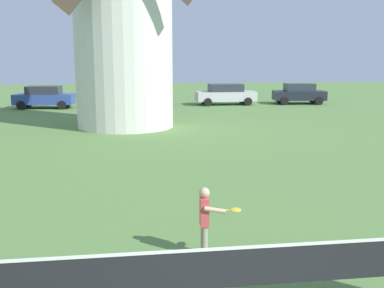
{
  "coord_description": "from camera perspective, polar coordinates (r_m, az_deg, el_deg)",
  "views": [
    {
      "loc": [
        -1.15,
        -3.29,
        3.51
      ],
      "look_at": [
        -0.08,
        4.36,
        2.04
      ],
      "focal_mm": 42.55,
      "sensor_mm": 36.0,
      "label": 1
    }
  ],
  "objects": [
    {
      "name": "parked_car_black",
      "position": [
        36.03,
        13.28,
        6.2
      ],
      "size": [
        4.03,
        2.2,
        1.56
      ],
      "color": "#1E232D",
      "rests_on": "ground_plane"
    },
    {
      "name": "parked_car_silver",
      "position": [
        34.51,
        4.24,
        6.27
      ],
      "size": [
        4.48,
        1.93,
        1.56
      ],
      "color": "silver",
      "rests_on": "ground_plane"
    },
    {
      "name": "windmill",
      "position": [
        23.62,
        -8.69,
        17.35
      ],
      "size": [
        6.89,
        5.61,
        12.16
      ],
      "color": "silver",
      "rests_on": "ground_plane"
    },
    {
      "name": "player_far",
      "position": [
        8.2,
        1.72,
        -9.16
      ],
      "size": [
        0.72,
        0.55,
        1.26
      ],
      "color": "#9E937F",
      "rests_on": "ground_plane"
    },
    {
      "name": "parked_car_red",
      "position": [
        33.59,
        -6.36,
        6.1
      ],
      "size": [
        4.17,
        1.97,
        1.56
      ],
      "color": "red",
      "rests_on": "ground_plane"
    },
    {
      "name": "tennis_net",
      "position": [
        6.41,
        2.56,
        -15.36
      ],
      "size": [
        5.88,
        0.06,
        1.1
      ],
      "color": "black",
      "rests_on": "ground_plane"
    },
    {
      "name": "parked_car_blue",
      "position": [
        33.65,
        -18.03,
        5.65
      ],
      "size": [
        4.18,
        2.15,
        1.56
      ],
      "color": "#334C99",
      "rests_on": "ground_plane"
    }
  ]
}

